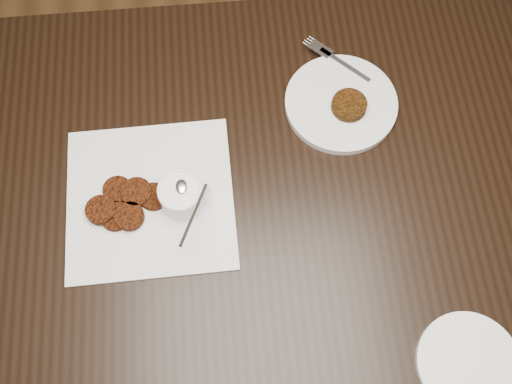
# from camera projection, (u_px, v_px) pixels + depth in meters

# --- Properties ---
(floor) EXTENTS (4.00, 4.00, 0.00)m
(floor) POSITION_uv_depth(u_px,v_px,m) (265.00, 342.00, 1.75)
(floor) COLOR brown
(floor) RESTS_ON ground
(table) EXTENTS (1.38, 0.89, 0.75)m
(table) POSITION_uv_depth(u_px,v_px,m) (266.00, 244.00, 1.47)
(table) COLOR black
(table) RESTS_ON floor
(napkin) EXTENTS (0.32, 0.32, 0.00)m
(napkin) POSITION_uv_depth(u_px,v_px,m) (150.00, 198.00, 1.11)
(napkin) COLOR white
(napkin) RESTS_ON table
(sauce_ramekin) EXTENTS (0.13, 0.13, 0.12)m
(sauce_ramekin) POSITION_uv_depth(u_px,v_px,m) (179.00, 189.00, 1.05)
(sauce_ramekin) COLOR white
(sauce_ramekin) RESTS_ON napkin
(patty_cluster) EXTENTS (0.23, 0.23, 0.02)m
(patty_cluster) POSITION_uv_depth(u_px,v_px,m) (125.00, 205.00, 1.09)
(patty_cluster) COLOR #59220B
(patty_cluster) RESTS_ON napkin
(plate_with_patty) EXTENTS (0.32, 0.32, 0.03)m
(plate_with_patty) POSITION_uv_depth(u_px,v_px,m) (341.00, 101.00, 1.18)
(plate_with_patty) COLOR silver
(plate_with_patty) RESTS_ON table
(plate_empty) EXTENTS (0.20, 0.20, 0.01)m
(plate_empty) POSITION_uv_depth(u_px,v_px,m) (469.00, 364.00, 0.99)
(plate_empty) COLOR white
(plate_empty) RESTS_ON table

